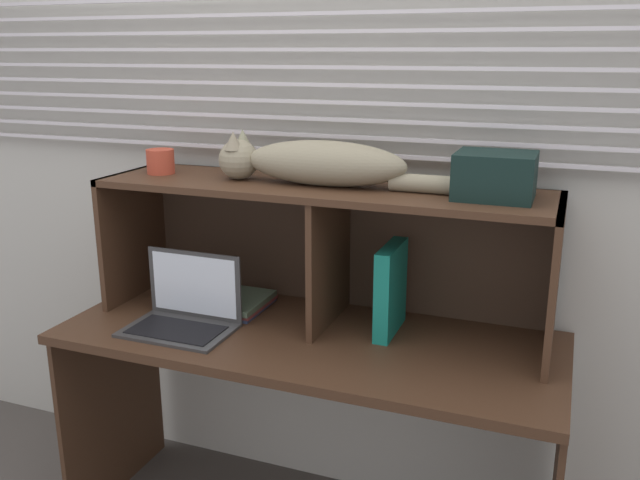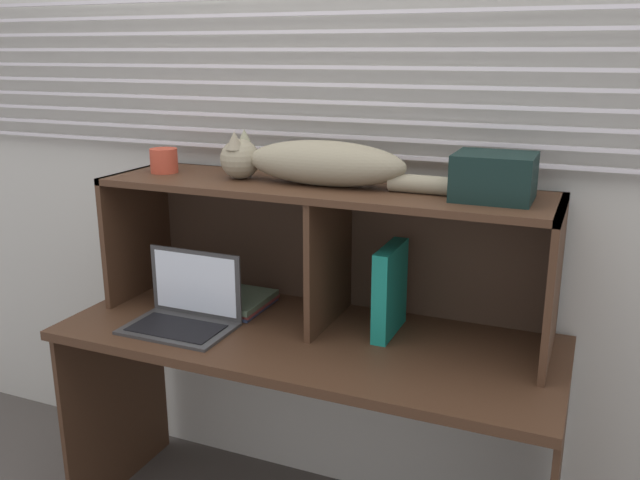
# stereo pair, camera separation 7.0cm
# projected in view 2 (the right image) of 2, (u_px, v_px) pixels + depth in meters

# --- Properties ---
(back_panel_with_blinds) EXTENTS (4.40, 0.08, 2.50)m
(back_panel_with_blinds) POSITION_uv_depth(u_px,v_px,m) (347.00, 158.00, 2.27)
(back_panel_with_blinds) COLOR beige
(back_panel_with_blinds) RESTS_ON ground
(desk) EXTENTS (1.57, 0.62, 0.75)m
(desk) POSITION_uv_depth(u_px,v_px,m) (306.00, 374.00, 2.14)
(desk) COLOR #432A1B
(desk) RESTS_ON ground
(hutch_shelf_unit) EXTENTS (1.44, 0.38, 0.45)m
(hutch_shelf_unit) POSITION_uv_depth(u_px,v_px,m) (325.00, 224.00, 2.14)
(hutch_shelf_unit) COLOR #432A1B
(hutch_shelf_unit) RESTS_ON desk
(cat) EXTENTS (0.90, 0.16, 0.16)m
(cat) POSITION_uv_depth(u_px,v_px,m) (317.00, 163.00, 2.06)
(cat) COLOR gray
(cat) RESTS_ON hutch_shelf_unit
(laptop) EXTENTS (0.34, 0.22, 0.23)m
(laptop) POSITION_uv_depth(u_px,v_px,m) (185.00, 310.00, 2.15)
(laptop) COLOR #373737
(laptop) RESTS_ON desk
(binder_upright) EXTENTS (0.05, 0.22, 0.28)m
(binder_upright) POSITION_uv_depth(u_px,v_px,m) (390.00, 290.00, 2.07)
(binder_upright) COLOR #157F6C
(binder_upright) RESTS_ON desk
(book_stack) EXTENTS (0.16, 0.24, 0.04)m
(book_stack) POSITION_uv_depth(u_px,v_px,m) (244.00, 303.00, 2.30)
(book_stack) COLOR #3C4C73
(book_stack) RESTS_ON desk
(small_basket) EXTENTS (0.09, 0.09, 0.08)m
(small_basket) POSITION_uv_depth(u_px,v_px,m) (164.00, 161.00, 2.28)
(small_basket) COLOR #B6422C
(small_basket) RESTS_ON hutch_shelf_unit
(storage_box) EXTENTS (0.22, 0.19, 0.13)m
(storage_box) POSITION_uv_depth(u_px,v_px,m) (494.00, 177.00, 1.86)
(storage_box) COLOR black
(storage_box) RESTS_ON hutch_shelf_unit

